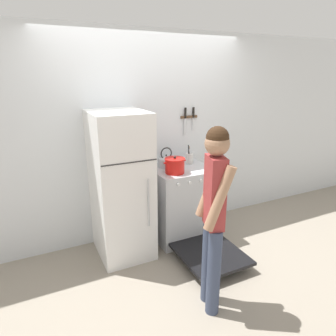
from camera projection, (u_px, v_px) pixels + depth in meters
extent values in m
plane|color=gray|center=(151.00, 229.00, 4.12)|extent=(14.00, 14.00, 0.00)
cube|color=silver|center=(148.00, 137.00, 3.76)|extent=(10.00, 0.06, 2.55)
cube|color=white|center=(121.00, 186.00, 3.37)|extent=(0.59, 0.69, 1.67)
cube|color=#2D2D2D|center=(130.00, 163.00, 2.96)|extent=(0.58, 0.01, 0.01)
cylinder|color=#B2B5BA|center=(148.00, 203.00, 3.16)|extent=(0.02, 0.02, 0.53)
cube|color=silver|center=(181.00, 202.00, 3.84)|extent=(0.74, 0.63, 0.93)
cube|color=black|center=(182.00, 169.00, 3.70)|extent=(0.72, 0.62, 0.02)
cube|color=black|center=(193.00, 212.00, 3.59)|extent=(0.64, 0.05, 0.71)
cylinder|color=black|center=(175.00, 173.00, 3.52)|extent=(0.20, 0.20, 0.01)
cylinder|color=black|center=(199.00, 169.00, 3.66)|extent=(0.20, 0.20, 0.01)
cylinder|color=black|center=(165.00, 167.00, 3.74)|extent=(0.20, 0.20, 0.01)
cylinder|color=black|center=(189.00, 164.00, 3.87)|extent=(0.20, 0.20, 0.01)
cylinder|color=silver|center=(178.00, 185.00, 3.34)|extent=(0.04, 0.02, 0.04)
cylinder|color=silver|center=(190.00, 183.00, 3.40)|extent=(0.04, 0.02, 0.04)
cylinder|color=silver|center=(201.00, 181.00, 3.46)|extent=(0.04, 0.02, 0.04)
cylinder|color=silver|center=(212.00, 179.00, 3.53)|extent=(0.04, 0.02, 0.04)
cube|color=black|center=(210.00, 254.00, 3.35)|extent=(0.68, 0.75, 0.04)
cube|color=#99999E|center=(184.00, 208.00, 3.78)|extent=(0.60, 0.35, 0.01)
cylinder|color=red|center=(175.00, 166.00, 3.49)|extent=(0.23, 0.23, 0.16)
cylinder|color=red|center=(175.00, 159.00, 3.47)|extent=(0.24, 0.24, 0.02)
sphere|color=black|center=(175.00, 157.00, 3.46)|extent=(0.03, 0.03, 0.03)
cylinder|color=red|center=(165.00, 163.00, 3.42)|extent=(0.03, 0.02, 0.02)
cylinder|color=red|center=(184.00, 160.00, 3.53)|extent=(0.03, 0.02, 0.02)
cylinder|color=silver|center=(166.00, 163.00, 3.72)|extent=(0.20, 0.20, 0.11)
cone|color=silver|center=(166.00, 157.00, 3.70)|extent=(0.19, 0.19, 0.03)
sphere|color=black|center=(166.00, 155.00, 3.69)|extent=(0.02, 0.02, 0.02)
cone|color=silver|center=(173.00, 161.00, 3.76)|extent=(0.11, 0.03, 0.09)
torus|color=black|center=(166.00, 153.00, 3.69)|extent=(0.15, 0.01, 0.15)
cylinder|color=silver|center=(190.00, 159.00, 3.87)|extent=(0.09, 0.09, 0.13)
cylinder|color=#9E7547|center=(188.00, 154.00, 3.86)|extent=(0.03, 0.03, 0.20)
cylinder|color=#232326|center=(189.00, 153.00, 3.85)|extent=(0.04, 0.03, 0.22)
cylinder|color=#B2B5BA|center=(190.00, 156.00, 3.84)|extent=(0.04, 0.03, 0.16)
cylinder|color=#4C4C51|center=(190.00, 154.00, 3.85)|extent=(0.03, 0.04, 0.21)
cylinder|color=#38425B|center=(214.00, 273.00, 2.57)|extent=(0.12, 0.12, 0.81)
cylinder|color=#38425B|center=(208.00, 262.00, 2.72)|extent=(0.12, 0.12, 0.81)
cube|color=#9E3333|center=(215.00, 192.00, 2.43)|extent=(0.19, 0.26, 0.61)
cylinder|color=#A87A5B|center=(220.00, 199.00, 2.31)|extent=(0.26, 0.15, 0.54)
cylinder|color=#A87A5B|center=(210.00, 187.00, 2.55)|extent=(0.26, 0.15, 0.54)
sphere|color=#A87A5B|center=(217.00, 143.00, 2.31)|extent=(0.20, 0.20, 0.20)
sphere|color=#382314|center=(218.00, 138.00, 2.30)|extent=(0.18, 0.18, 0.18)
cube|color=brown|center=(189.00, 117.00, 3.89)|extent=(0.24, 0.02, 0.03)
cube|color=silver|center=(185.00, 126.00, 3.89)|extent=(0.03, 0.00, 0.23)
cube|color=black|center=(185.00, 112.00, 3.84)|extent=(0.02, 0.02, 0.12)
cube|color=silver|center=(193.00, 124.00, 3.94)|extent=(0.02, 0.00, 0.19)
cube|color=black|center=(193.00, 112.00, 3.89)|extent=(0.02, 0.02, 0.12)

